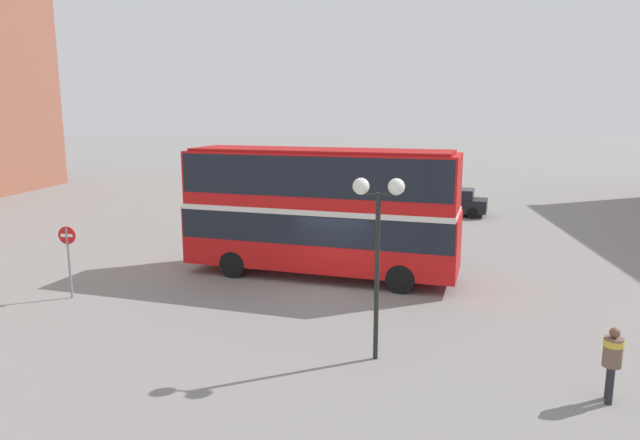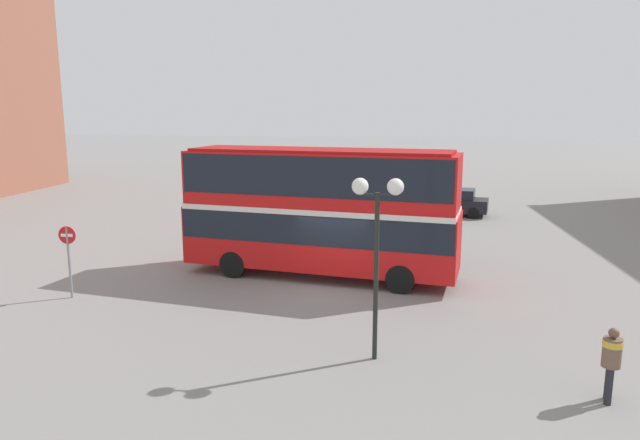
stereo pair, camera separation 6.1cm
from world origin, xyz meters
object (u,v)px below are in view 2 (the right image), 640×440
(pedestrian_foreground, at_px, (611,357))
(parked_car_kerb_far, at_px, (454,202))
(parked_car_kerb_near, at_px, (285,214))
(no_entry_sign, at_px, (68,251))
(street_lamp_twin_globe, at_px, (377,215))
(double_decker_bus, at_px, (320,205))

(pedestrian_foreground, relative_size, parked_car_kerb_far, 0.40)
(parked_car_kerb_far, bearing_deg, parked_car_kerb_near, 39.46)
(parked_car_kerb_near, distance_m, no_entry_sign, 13.33)
(pedestrian_foreground, xyz_separation_m, parked_car_kerb_near, (-10.15, 17.52, -0.28))
(pedestrian_foreground, height_order, parked_car_kerb_far, pedestrian_foreground)
(street_lamp_twin_globe, bearing_deg, parked_car_kerb_near, 107.84)
(double_decker_bus, xyz_separation_m, street_lamp_twin_globe, (2.23, -7.15, 0.95))
(street_lamp_twin_globe, bearing_deg, double_decker_bus, 107.32)
(double_decker_bus, xyz_separation_m, pedestrian_foreground, (7.26, -8.74, -1.71))
(parked_car_kerb_far, height_order, no_entry_sign, no_entry_sign)
(parked_car_kerb_near, height_order, parked_car_kerb_far, parked_car_kerb_far)
(parked_car_kerb_far, bearing_deg, no_entry_sign, 61.97)
(parked_car_kerb_far, bearing_deg, double_decker_bus, 76.62)
(parked_car_kerb_near, bearing_deg, double_decker_bus, 111.99)
(double_decker_bus, bearing_deg, no_entry_sign, -145.21)
(pedestrian_foreground, bearing_deg, no_entry_sign, -1.13)
(pedestrian_foreground, bearing_deg, parked_car_kerb_far, -70.21)
(no_entry_sign, bearing_deg, double_decker_bus, 23.92)
(street_lamp_twin_globe, bearing_deg, parked_car_kerb_far, 78.45)
(parked_car_kerb_near, xyz_separation_m, parked_car_kerb_far, (9.37, 4.86, 0.05))
(double_decker_bus, bearing_deg, parked_car_kerb_near, 119.15)
(parked_car_kerb_near, bearing_deg, no_entry_sign, 71.36)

